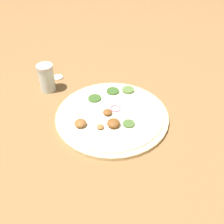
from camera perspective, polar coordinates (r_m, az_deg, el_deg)
name	(u,v)px	position (r m, az deg, el deg)	size (l,w,h in m)	color
ground_plane	(112,117)	(0.82, 0.00, -1.15)	(3.00, 3.00, 0.00)	olive
pizza	(112,115)	(0.82, -0.06, -0.71)	(0.35, 0.35, 0.03)	beige
spice_jar	(47,78)	(0.94, -14.06, 7.23)	(0.06, 0.06, 0.10)	silver
loose_cap	(58,77)	(1.03, -11.74, 7.51)	(0.04, 0.04, 0.01)	beige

